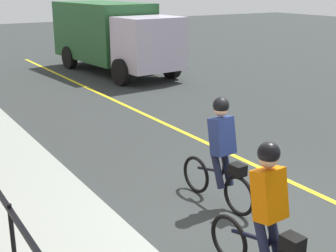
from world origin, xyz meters
TOP-DOWN VIEW (x-y plane):
  - ground_plane at (0.00, 0.00)m, footprint 80.00×80.00m
  - lane_line_centre at (0.00, -1.60)m, footprint 36.00×0.12m
  - cyclist_lead at (-1.26, 0.98)m, footprint 1.71×0.38m
  - cyclist_follow at (0.72, 0.10)m, footprint 1.71×0.38m
  - box_truck_background at (12.69, -3.76)m, footprint 6.86×2.92m

SIDE VIEW (x-z plane):
  - ground_plane at x=0.00m, z-range 0.00..0.00m
  - lane_line_centre at x=0.00m, z-range 0.00..0.01m
  - cyclist_lead at x=-1.26m, z-range 0.00..1.82m
  - cyclist_follow at x=0.72m, z-range 0.00..1.82m
  - box_truck_background at x=12.69m, z-range 0.16..2.94m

